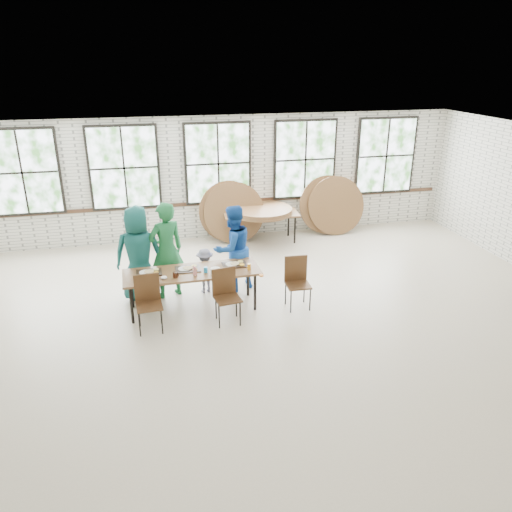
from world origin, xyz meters
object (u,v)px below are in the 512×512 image
Objects in this scene: chair_near_right at (226,291)px; storage_table at (261,215)px; dining_table at (192,274)px; chair_near_left at (148,298)px.

storage_table is (1.52, 3.68, 0.13)m from chair_near_right.
dining_table and storage_table have the same top height.
chair_near_right is 3.99m from storage_table.
storage_table is (2.03, 3.14, -0.00)m from dining_table.
chair_near_right is (0.51, -0.55, -0.13)m from dining_table.
chair_near_left and chair_near_right have the same top height.
chair_near_left is at bearing -122.78° from storage_table.
chair_near_right is (1.30, -0.03, 0.00)m from chair_near_left.
storage_table is at bearing 59.15° from chair_near_right.
storage_table is at bearing 56.01° from dining_table.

